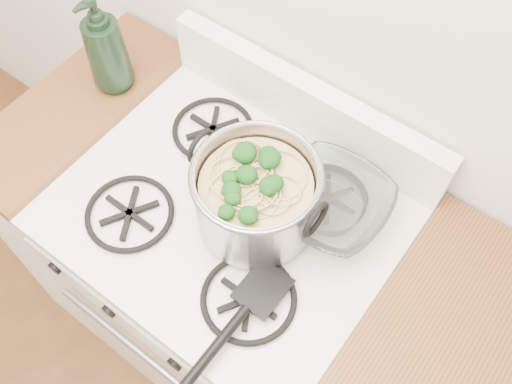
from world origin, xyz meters
name	(u,v)px	position (x,y,z in m)	size (l,w,h in m)	color
gas_range	(235,287)	(0.00, 1.26, 0.44)	(0.76, 0.66, 0.92)	white
counter_left	(113,195)	(-0.51, 1.26, 0.46)	(0.25, 0.65, 0.92)	silver
stock_pot	(256,196)	(0.07, 1.28, 1.01)	(0.30, 0.27, 0.18)	#95949D
spatula	(263,287)	(0.18, 1.14, 0.94)	(0.29, 0.31, 0.02)	black
glass_bowl	(329,207)	(0.19, 1.39, 0.94)	(0.10, 0.10, 0.03)	white
bottle	(104,44)	(-0.46, 1.38, 1.06)	(0.11, 0.11, 0.28)	black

